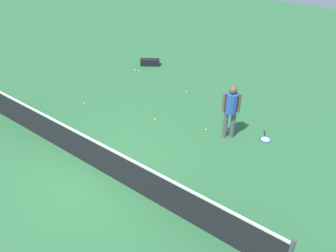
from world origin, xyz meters
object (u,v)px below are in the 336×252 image
at_px(tennis_ball_midcourt, 206,130).
at_px(tennis_ball_baseline, 155,119).
at_px(tennis_ball_stray_left, 187,92).
at_px(equipment_bag, 149,62).
at_px(tennis_ball_near_player, 136,70).
at_px(player_near_side, 231,108).
at_px(tennis_racket_near_player, 265,139).
at_px(tennis_ball_stray_right, 84,103).
at_px(tennis_ball_by_net, 139,71).

bearing_deg(tennis_ball_midcourt, tennis_ball_baseline, 16.54).
xyz_separation_m(tennis_ball_stray_left, equipment_bag, (2.69, -1.07, 0.11)).
height_order(tennis_ball_near_player, tennis_ball_midcourt, same).
bearing_deg(player_near_side, tennis_racket_near_player, -149.94).
distance_m(tennis_ball_stray_left, tennis_ball_stray_right, 3.73).
bearing_deg(tennis_ball_stray_right, equipment_bag, -85.59).
bearing_deg(equipment_bag, tennis_ball_midcourt, 148.85).
xyz_separation_m(tennis_ball_midcourt, tennis_ball_stray_left, (1.87, -1.69, 0.00)).
relative_size(tennis_ball_by_net, tennis_ball_stray_left, 1.00).
bearing_deg(tennis_ball_by_net, tennis_ball_near_player, 5.89).
relative_size(tennis_ball_near_player, tennis_ball_stray_left, 1.00).
bearing_deg(tennis_ball_midcourt, tennis_ball_stray_right, 15.36).
height_order(tennis_ball_by_net, tennis_ball_stray_left, same).
bearing_deg(tennis_ball_near_player, equipment_bag, -95.63).
bearing_deg(tennis_ball_near_player, player_near_side, 160.91).
height_order(player_near_side, tennis_ball_baseline, player_near_side).
relative_size(tennis_racket_near_player, tennis_ball_stray_right, 9.01).
xyz_separation_m(tennis_ball_near_player, tennis_ball_by_net, (-0.16, -0.02, 0.00)).
distance_m(tennis_ball_midcourt, equipment_bag, 5.33).
xyz_separation_m(tennis_ball_near_player, tennis_ball_stray_right, (-0.38, 3.14, 0.00)).
distance_m(player_near_side, tennis_ball_stray_left, 3.15).
height_order(tennis_ball_near_player, tennis_ball_stray_left, same).
relative_size(tennis_ball_midcourt, equipment_bag, 0.08).
bearing_deg(player_near_side, tennis_ball_by_net, -19.82).
xyz_separation_m(player_near_side, tennis_ball_by_net, (5.16, -1.86, -0.98)).
relative_size(tennis_ball_by_net, equipment_bag, 0.08).
distance_m(player_near_side, tennis_ball_by_net, 5.57).
distance_m(tennis_ball_midcourt, tennis_ball_baseline, 1.70).
relative_size(tennis_ball_near_player, tennis_ball_stray_right, 1.00).
bearing_deg(player_near_side, tennis_ball_near_player, -19.09).
bearing_deg(tennis_ball_baseline, tennis_ball_near_player, -39.22).
distance_m(tennis_ball_baseline, tennis_ball_stray_right, 2.72).
height_order(tennis_racket_near_player, tennis_ball_stray_right, tennis_ball_stray_right).
distance_m(tennis_ball_near_player, tennis_ball_midcourt, 5.04).
height_order(tennis_ball_midcourt, equipment_bag, equipment_bag).
xyz_separation_m(tennis_ball_midcourt, tennis_ball_baseline, (1.63, 0.48, 0.00)).
relative_size(tennis_ball_near_player, tennis_ball_baseline, 1.00).
bearing_deg(tennis_racket_near_player, tennis_ball_stray_right, 17.44).
bearing_deg(tennis_ball_baseline, equipment_bag, -47.89).
xyz_separation_m(tennis_racket_near_player, tennis_ball_midcourt, (1.65, 0.69, 0.02)).
distance_m(tennis_ball_by_net, tennis_ball_stray_left, 2.62).
height_order(tennis_racket_near_player, tennis_ball_stray_left, tennis_ball_stray_left).
bearing_deg(tennis_ball_stray_left, tennis_ball_baseline, 96.21).
relative_size(tennis_racket_near_player, tennis_ball_midcourt, 9.01).
height_order(tennis_ball_by_net, tennis_ball_stray_right, same).
distance_m(tennis_racket_near_player, tennis_ball_baseline, 3.49).
bearing_deg(tennis_ball_midcourt, equipment_bag, -31.15).
bearing_deg(equipment_bag, player_near_side, 153.38).
distance_m(tennis_ball_near_player, tennis_ball_stray_right, 3.16).
bearing_deg(tennis_ball_midcourt, tennis_ball_by_net, -23.95).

